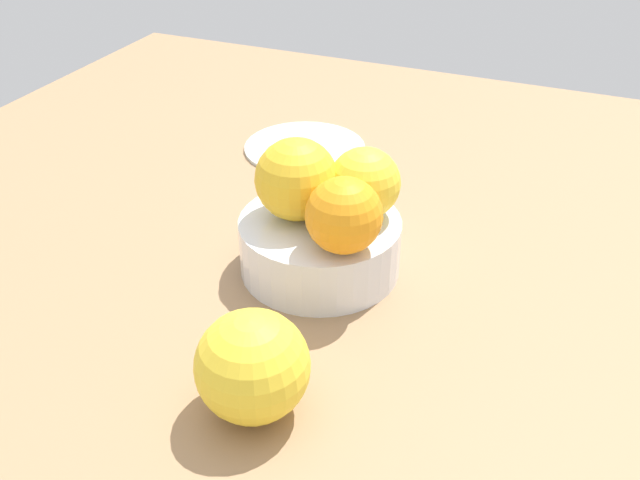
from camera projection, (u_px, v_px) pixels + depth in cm
name	position (u px, v px, depth cm)	size (l,w,h in cm)	color
ground_plane	(320.00, 277.00, 66.38)	(110.00, 110.00, 2.00)	#997551
fruit_bowl	(320.00, 246.00, 64.51)	(14.48, 14.48, 5.12)	silver
orange_in_bowl_0	(296.00, 180.00, 61.68)	(7.30, 7.30, 7.30)	yellow
orange_in_bowl_1	(344.00, 215.00, 57.59)	(6.37, 6.37, 6.37)	orange
orange_in_bowl_2	(364.00, 183.00, 62.20)	(6.35, 6.35, 6.35)	yellow
orange_loose_0	(252.00, 366.00, 49.05)	(8.07, 8.07, 8.07)	yellow
side_plate	(305.00, 146.00, 86.65)	(14.63, 14.63, 0.80)	silver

